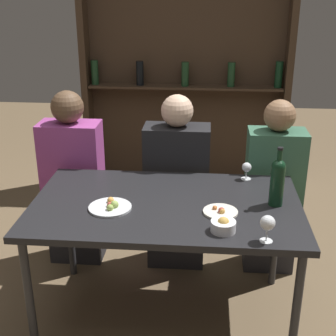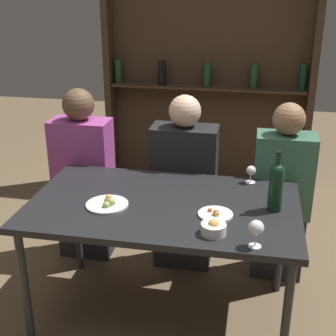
{
  "view_description": "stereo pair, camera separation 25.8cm",
  "coord_description": "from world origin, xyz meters",
  "px_view_note": "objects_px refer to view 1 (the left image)",
  "views": [
    {
      "loc": [
        0.2,
        -2.26,
        1.86
      ],
      "look_at": [
        0.0,
        0.13,
        0.89
      ],
      "focal_mm": 50.0,
      "sensor_mm": 36.0,
      "label": 1
    },
    {
      "loc": [
        0.46,
        -2.23,
        1.86
      ],
      "look_at": [
        0.0,
        0.13,
        0.89
      ],
      "focal_mm": 50.0,
      "sensor_mm": 36.0,
      "label": 2
    }
  ],
  "objects_px": {
    "wine_bottle": "(277,180)",
    "wine_glass_1": "(247,168)",
    "seated_person_left": "(74,184)",
    "food_plate_0": "(220,212)",
    "snack_bowl": "(223,226)",
    "wine_glass_0": "(268,224)",
    "seated_person_center": "(177,189)",
    "seated_person_right": "(273,192)",
    "food_plate_1": "(111,207)"
  },
  "relations": [
    {
      "from": "wine_glass_0",
      "to": "food_plate_0",
      "type": "bearing_deg",
      "value": 127.66
    },
    {
      "from": "wine_glass_0",
      "to": "seated_person_right",
      "type": "xyz_separation_m",
      "value": [
        0.16,
        0.95,
        -0.28
      ]
    },
    {
      "from": "wine_bottle",
      "to": "wine_glass_1",
      "type": "bearing_deg",
      "value": 111.44
    },
    {
      "from": "wine_glass_0",
      "to": "food_plate_1",
      "type": "relative_size",
      "value": 0.58
    },
    {
      "from": "wine_glass_1",
      "to": "food_plate_1",
      "type": "height_order",
      "value": "wine_glass_1"
    },
    {
      "from": "wine_glass_1",
      "to": "food_plate_1",
      "type": "distance_m",
      "value": 0.87
    },
    {
      "from": "wine_glass_1",
      "to": "seated_person_center",
      "type": "distance_m",
      "value": 0.55
    },
    {
      "from": "food_plate_1",
      "to": "seated_person_left",
      "type": "bearing_deg",
      "value": 120.49
    },
    {
      "from": "seated_person_center",
      "to": "snack_bowl",
      "type": "bearing_deg",
      "value": -72.18
    },
    {
      "from": "wine_glass_1",
      "to": "seated_person_center",
      "type": "bearing_deg",
      "value": 152.63
    },
    {
      "from": "wine_bottle",
      "to": "wine_glass_0",
      "type": "relative_size",
      "value": 2.46
    },
    {
      "from": "seated_person_left",
      "to": "snack_bowl",
      "type": "bearing_deg",
      "value": -41.49
    },
    {
      "from": "wine_glass_0",
      "to": "wine_glass_1",
      "type": "height_order",
      "value": "wine_glass_0"
    },
    {
      "from": "wine_bottle",
      "to": "wine_glass_1",
      "type": "xyz_separation_m",
      "value": [
        -0.13,
        0.34,
        -0.07
      ]
    },
    {
      "from": "food_plate_0",
      "to": "food_plate_1",
      "type": "relative_size",
      "value": 0.79
    },
    {
      "from": "wine_bottle",
      "to": "snack_bowl",
      "type": "distance_m",
      "value": 0.44
    },
    {
      "from": "snack_bowl",
      "to": "seated_person_right",
      "type": "xyz_separation_m",
      "value": [
        0.36,
        0.87,
        -0.22
      ]
    },
    {
      "from": "food_plate_1",
      "to": "snack_bowl",
      "type": "distance_m",
      "value": 0.62
    },
    {
      "from": "wine_bottle",
      "to": "wine_glass_1",
      "type": "height_order",
      "value": "wine_bottle"
    },
    {
      "from": "wine_glass_0",
      "to": "snack_bowl",
      "type": "height_order",
      "value": "wine_glass_0"
    },
    {
      "from": "seated_person_left",
      "to": "seated_person_center",
      "type": "xyz_separation_m",
      "value": [
        0.7,
        0.0,
        -0.01
      ]
    },
    {
      "from": "wine_glass_1",
      "to": "food_plate_0",
      "type": "xyz_separation_m",
      "value": [
        -0.16,
        -0.46,
        -0.06
      ]
    },
    {
      "from": "snack_bowl",
      "to": "wine_glass_0",
      "type": "bearing_deg",
      "value": -21.72
    },
    {
      "from": "seated_person_left",
      "to": "food_plate_0",
      "type": "bearing_deg",
      "value": -35.03
    },
    {
      "from": "wine_glass_0",
      "to": "seated_person_center",
      "type": "distance_m",
      "value": 1.09
    },
    {
      "from": "food_plate_1",
      "to": "seated_person_center",
      "type": "relative_size",
      "value": 0.19
    },
    {
      "from": "snack_bowl",
      "to": "wine_bottle",
      "type": "bearing_deg",
      "value": 47.38
    },
    {
      "from": "food_plate_1",
      "to": "seated_person_right",
      "type": "distance_m",
      "value": 1.18
    },
    {
      "from": "wine_glass_0",
      "to": "wine_bottle",
      "type": "bearing_deg",
      "value": 76.88
    },
    {
      "from": "wine_glass_1",
      "to": "seated_person_right",
      "type": "xyz_separation_m",
      "value": [
        0.2,
        0.22,
        -0.26
      ]
    },
    {
      "from": "wine_bottle",
      "to": "seated_person_right",
      "type": "relative_size",
      "value": 0.27
    },
    {
      "from": "seated_person_left",
      "to": "seated_person_center",
      "type": "relative_size",
      "value": 1.01
    },
    {
      "from": "wine_glass_0",
      "to": "food_plate_0",
      "type": "xyz_separation_m",
      "value": [
        -0.2,
        0.26,
        -0.08
      ]
    },
    {
      "from": "food_plate_0",
      "to": "seated_person_right",
      "type": "height_order",
      "value": "seated_person_right"
    },
    {
      "from": "food_plate_1",
      "to": "snack_bowl",
      "type": "bearing_deg",
      "value": -18.16
    },
    {
      "from": "seated_person_right",
      "to": "wine_glass_1",
      "type": "bearing_deg",
      "value": -132.13
    },
    {
      "from": "wine_glass_1",
      "to": "snack_bowl",
      "type": "height_order",
      "value": "wine_glass_1"
    },
    {
      "from": "wine_bottle",
      "to": "seated_person_left",
      "type": "xyz_separation_m",
      "value": [
        -1.27,
        0.56,
        -0.31
      ]
    },
    {
      "from": "food_plate_0",
      "to": "seated_person_center",
      "type": "relative_size",
      "value": 0.15
    },
    {
      "from": "seated_person_right",
      "to": "food_plate_0",
      "type": "bearing_deg",
      "value": -118.15
    },
    {
      "from": "wine_bottle",
      "to": "food_plate_0",
      "type": "relative_size",
      "value": 1.8
    },
    {
      "from": "wine_glass_1",
      "to": "food_plate_0",
      "type": "relative_size",
      "value": 0.59
    },
    {
      "from": "seated_person_center",
      "to": "food_plate_1",
      "type": "bearing_deg",
      "value": -114.19
    },
    {
      "from": "wine_glass_1",
      "to": "seated_person_right",
      "type": "relative_size",
      "value": 0.09
    },
    {
      "from": "wine_glass_0",
      "to": "food_plate_0",
      "type": "distance_m",
      "value": 0.34
    },
    {
      "from": "seated_person_left",
      "to": "wine_glass_0",
      "type": "bearing_deg",
      "value": -38.8
    },
    {
      "from": "wine_glass_1",
      "to": "snack_bowl",
      "type": "xyz_separation_m",
      "value": [
        -0.15,
        -0.65,
        -0.04
      ]
    },
    {
      "from": "seated_person_right",
      "to": "wine_bottle",
      "type": "bearing_deg",
      "value": -97.26
    },
    {
      "from": "food_plate_1",
      "to": "seated_person_center",
      "type": "xyz_separation_m",
      "value": [
        0.3,
        0.68,
        -0.19
      ]
    },
    {
      "from": "food_plate_0",
      "to": "seated_person_center",
      "type": "distance_m",
      "value": 0.76
    }
  ]
}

